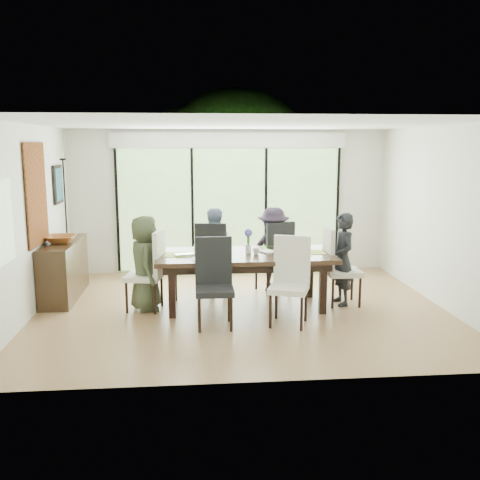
{
  "coord_description": "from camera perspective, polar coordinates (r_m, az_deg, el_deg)",
  "views": [
    {
      "loc": [
        -0.72,
        -7.62,
        2.41
      ],
      "look_at": [
        0.0,
        0.25,
        1.0
      ],
      "focal_mm": 40.0,
      "sensor_mm": 36.0,
      "label": 1
    }
  ],
  "objects": [
    {
      "name": "mullion_a",
      "position": [
        10.25,
        -12.95,
        3.07
      ],
      "size": [
        0.05,
        0.04,
        2.3
      ],
      "primitive_type": "cube",
      "color": "black",
      "rests_on": "wall_back"
    },
    {
      "name": "placemat_far_r",
      "position": [
        8.4,
        4.03,
        -0.82
      ],
      "size": [
        0.48,
        0.35,
        0.01
      ],
      "primitive_type": "cube",
      "color": "#78A23A",
      "rests_on": "table_top"
    },
    {
      "name": "person_left_end",
      "position": [
        7.96,
        -10.1,
        -2.44
      ],
      "size": [
        0.5,
        0.71,
        1.41
      ],
      "primitive_type": "imported",
      "rotation": [
        0.0,
        0.0,
        1.71
      ],
      "color": "#3B432C",
      "rests_on": "floor"
    },
    {
      "name": "cup_b",
      "position": [
        7.85,
        1.74,
        -1.22
      ],
      "size": [
        0.12,
        0.12,
        0.1
      ],
      "primitive_type": "imported",
      "rotation": [
        0.0,
        0.0,
        1.69
      ],
      "color": "white",
      "rests_on": "table_top"
    },
    {
      "name": "chair_near_left",
      "position": [
        7.11,
        -2.74,
        -4.65
      ],
      "size": [
        0.5,
        0.5,
        1.2
      ],
      "primitive_type": null,
      "rotation": [
        0.0,
        0.0,
        0.0
      ],
      "color": "black",
      "rests_on": "floor"
    },
    {
      "name": "candlestick_base",
      "position": [
        9.21,
        -17.95,
        0.34
      ],
      "size": [
        0.1,
        0.1,
        0.04
      ],
      "primitive_type": "cylinder",
      "color": "black",
      "rests_on": "sideboard"
    },
    {
      "name": "sideboard",
      "position": [
        8.96,
        -18.27,
        -3.02
      ],
      "size": [
        0.45,
        1.61,
        0.91
      ],
      "primitive_type": "cube",
      "color": "black",
      "rests_on": "floor"
    },
    {
      "name": "mullion_b",
      "position": [
        10.16,
        -5.09,
        3.23
      ],
      "size": [
        0.05,
        0.04,
        2.3
      ],
      "primitive_type": "cube",
      "color": "black",
      "rests_on": "wall_back"
    },
    {
      "name": "wall_right",
      "position": [
        8.56,
        20.69,
        2.34
      ],
      "size": [
        0.02,
        5.0,
        2.7
      ],
      "primitive_type": "cube",
      "color": "beige",
      "rests_on": "floor"
    },
    {
      "name": "papers",
      "position": [
        7.99,
        5.61,
        -1.41
      ],
      "size": [
        0.33,
        0.24,
        0.0
      ],
      "primitive_type": "cube",
      "color": "white",
      "rests_on": "table_top"
    },
    {
      "name": "wall_front",
      "position": [
        5.27,
        2.75,
        -1.5
      ],
      "size": [
        6.0,
        0.02,
        2.7
      ],
      "primitive_type": "cube",
      "color": "silver",
      "rests_on": "floor"
    },
    {
      "name": "foliage_far",
      "position": [
        14.15,
        -4.78,
        6.87
      ],
      "size": [
        3.6,
        3.6,
        3.6
      ],
      "primitive_type": "sphere",
      "color": "#14380F",
      "rests_on": "ground"
    },
    {
      "name": "mullion_d",
      "position": [
        10.54,
        10.34,
        3.36
      ],
      "size": [
        0.05,
        0.04,
        2.3
      ],
      "primitive_type": "cube",
      "color": "black",
      "rests_on": "wall_back"
    },
    {
      "name": "foliage_right",
      "position": [
        13.01,
        7.79,
        4.95
      ],
      "size": [
        2.8,
        2.8,
        2.8
      ],
      "primitive_type": "sphere",
      "color": "#14380F",
      "rests_on": "ground"
    },
    {
      "name": "floor",
      "position": [
        8.03,
        0.16,
        -7.39
      ],
      "size": [
        6.0,
        5.0,
        0.01
      ],
      "primitive_type": "cube",
      "color": "brown",
      "rests_on": "ground"
    },
    {
      "name": "hyacinth_blooms",
      "position": [
        7.94,
        0.9,
        0.78
      ],
      "size": [
        0.12,
        0.12,
        0.12
      ],
      "primitive_type": "sphere",
      "color": "#5144AA",
      "rests_on": "table_top"
    },
    {
      "name": "cup_a",
      "position": [
        8.04,
        -4.51,
        -0.97
      ],
      "size": [
        0.17,
        0.17,
        0.1
      ],
      "primitive_type": "imported",
      "rotation": [
        0.0,
        0.0,
        0.29
      ],
      "color": "white",
      "rests_on": "table_top"
    },
    {
      "name": "tablet_far_l",
      "position": [
        8.25,
        -2.09,
        -0.93
      ],
      "size": [
        0.28,
        0.2,
        0.01
      ],
      "primitive_type": "cube",
      "color": "black",
      "rests_on": "table_top"
    },
    {
      "name": "chair_left_end",
      "position": [
        7.98,
        -10.22,
        -3.17
      ],
      "size": [
        0.59,
        0.59,
        1.2
      ],
      "primitive_type": null,
      "rotation": [
        0.0,
        0.0,
        -1.77
      ],
      "color": "white",
      "rests_on": "floor"
    },
    {
      "name": "wall_left",
      "position": [
        8.03,
        -21.75,
        1.8
      ],
      "size": [
        0.02,
        5.0,
        2.7
      ],
      "primitive_type": "cube",
      "color": "beige",
      "rests_on": "floor"
    },
    {
      "name": "bowl",
      "position": [
        8.77,
        -18.6,
        0.09
      ],
      "size": [
        0.48,
        0.48,
        0.12
      ],
      "primitive_type": "imported",
      "color": "brown",
      "rests_on": "sideboard"
    },
    {
      "name": "candle",
      "position": [
        9.09,
        -18.41,
        8.55
      ],
      "size": [
        0.04,
        0.04,
        0.1
      ],
      "primitive_type": "cylinder",
      "color": "silver",
      "rests_on": "sideboard"
    },
    {
      "name": "mullion_c",
      "position": [
        10.26,
        2.77,
        3.32
      ],
      "size": [
        0.05,
        0.04,
        2.3
      ],
      "primitive_type": "cube",
      "color": "black",
      "rests_on": "wall_back"
    },
    {
      "name": "platter_base",
      "position": [
        7.61,
        -3.32,
        -1.84
      ],
      "size": [
        0.28,
        0.28,
        0.03
      ],
      "primitive_type": "cube",
      "color": "white",
      "rests_on": "table_top"
    },
    {
      "name": "table_leg_br",
      "position": [
        8.62,
        7.45,
        -3.62
      ],
      "size": [
        0.1,
        0.1,
        0.75
      ],
      "primitive_type": "cube",
      "color": "black",
      "rests_on": "floor"
    },
    {
      "name": "person_far_left",
      "position": [
        8.74,
        -2.92,
        -1.16
      ],
      "size": [
        0.74,
        0.57,
        1.41
      ],
      "primitive_type": "imported",
      "rotation": [
        0.0,
        0.0,
        3.4
      ],
      "color": "#7A8DB1",
      "rests_on": "floor"
    },
    {
      "name": "ceiling",
      "position": [
        7.66,
        0.18,
        12.32
      ],
      "size": [
        6.0,
        5.0,
        0.01
      ],
      "primitive_type": "cube",
      "color": "white",
      "rests_on": "wall_back"
    },
    {
      "name": "glass_doors",
      "position": [
        10.19,
        -1.15,
        3.29
      ],
      "size": [
        4.2,
        0.02,
        2.3
      ],
      "primitive_type": "cube",
      "color": "#598C3F",
      "rests_on": "wall_back"
    },
    {
      "name": "placemat_left",
      "position": [
        7.9,
        -6.3,
        -1.55
      ],
      "size": [
        0.48,
        0.35,
        0.01
      ],
      "primitive_type": "cube",
      "color": "#95C345",
      "rests_on": "table_top"
    },
    {
      "name": "chair_near_right",
      "position": [
        7.22,
        5.24,
        -4.45
      ],
      "size": [
        0.64,
        0.64,
        1.2
      ],
      "primitive_type": null,
      "rotation": [
        0.0,
        0.0,
        -0.35
      ],
      "color": "silver",
      "rests_on": "floor"
    },
    {
      "name": "hyacinth_stems",
      "position": [
        7.96,
        0.9,
        0.01
      ],
      "size": [
        0.04,
        0.04,
        0.17
      ],
      "primitive_type": "cylinder",
      "color": "#337226",
      "rests_on": "table_top"
    },
    {
      "name": "foliage_mid",
      "position": [
        13.48,
        -0.47,
        7.52
      ],
      "size": [
        4.0,
        4.0,
        4.0
      ],
      "primitive_type": "sphere",
      "color": "#14380F",
      "rests_on": "ground"
    },
    {
      "name": "blinds_header",
      "position": [
        10.11,
        -1.17,
        10.62
      ],
      "size": [
        4.4,
        0.06,
        0.28
      ],
      "primitive_type": "cube",
      "color": "white",
      "rests_on": "wall_back"
    },
    {
      "name": "book",
      "position": [
        8.02,
        2.31,
        -1.28
      ],
      "size": [
        0.27,
        0.3,
        0.02
      ],
      "primitive_type": "imported",
      "rotation": [
        0.0,
        0.0,
        0.48
      ],
      "color": "white",
      "rests_on": "table_top"
    },
    {
      "name": "chair_far_left",
      "position": [
        8.78,
        -2.92,
        -1.8
      ],
      "size": [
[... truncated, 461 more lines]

